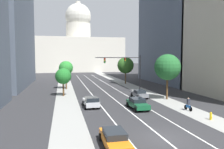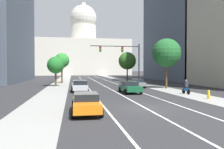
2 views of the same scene
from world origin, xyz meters
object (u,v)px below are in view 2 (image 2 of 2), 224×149
at_px(street_tree_far_right, 127,61).
at_px(car_silver, 80,86).
at_px(street_tree_near_left, 62,61).
at_px(car_orange, 86,102).
at_px(street_tree_mid_left, 56,65).
at_px(capitol_building, 83,52).
at_px(cyclist, 186,87).
at_px(traffic_signal_mast, 124,55).
at_px(fire_hydrant, 209,94).
at_px(street_tree_mid_right, 166,53).
at_px(car_green, 130,87).
at_px(car_gray, 136,83).

bearing_deg(street_tree_far_right, car_silver, -116.09).
xyz_separation_m(street_tree_far_right, street_tree_near_left, (-15.62, -6.52, -0.26)).
xyz_separation_m(car_orange, street_tree_mid_left, (-3.73, 24.51, 2.87)).
height_order(capitol_building, cyclist, capitol_building).
bearing_deg(car_orange, traffic_signal_mast, -17.98).
height_order(capitol_building, car_silver, capitol_building).
bearing_deg(fire_hydrant, street_tree_mid_right, 86.11).
bearing_deg(traffic_signal_mast, car_green, -99.86).
bearing_deg(street_tree_near_left, capitol_building, 83.42).
relative_size(street_tree_mid_left, street_tree_mid_right, 0.67).
distance_m(capitol_building, car_silver, 86.14).
bearing_deg(traffic_signal_mast, capitol_building, 92.80).
relative_size(car_gray, street_tree_mid_right, 0.55).
relative_size(car_gray, car_orange, 0.87).
xyz_separation_m(traffic_signal_mast, cyclist, (4.05, -14.89, -4.56)).
height_order(cyclist, street_tree_mid_left, street_tree_mid_left).
bearing_deg(cyclist, capitol_building, 1.60).
relative_size(fire_hydrant, street_tree_mid_right, 0.12).
bearing_deg(car_green, fire_hydrant, -138.54).
bearing_deg(car_silver, cyclist, -112.37).
height_order(car_orange, street_tree_mid_left, street_tree_mid_left).
height_order(capitol_building, street_tree_mid_left, capitol_building).
bearing_deg(cyclist, car_gray, 14.09).
relative_size(car_silver, street_tree_mid_right, 0.56).
bearing_deg(car_orange, street_tree_near_left, 5.98).
height_order(car_green, traffic_signal_mast, traffic_signal_mast).
bearing_deg(street_tree_mid_left, car_gray, -20.89).
distance_m(capitol_building, traffic_signal_mast, 75.60).
distance_m(capitol_building, street_tree_near_left, 67.08).
distance_m(capitol_building, street_tree_mid_right, 83.02).
height_order(car_silver, traffic_signal_mast, traffic_signal_mast).
height_order(car_orange, car_silver, car_silver).
xyz_separation_m(cyclist, street_tree_near_left, (-15.38, 23.85, 3.82)).
xyz_separation_m(car_green, fire_hydrant, (6.24, -6.95, -0.30)).
xyz_separation_m(car_silver, cyclist, (12.29, -4.78, 0.06)).
bearing_deg(street_tree_far_right, street_tree_mid_left, -136.64).
relative_size(capitol_building, street_tree_far_right, 6.09).
bearing_deg(capitol_building, street_tree_near_left, -96.58).
height_order(car_gray, cyclist, cyclist).
bearing_deg(street_tree_near_left, car_orange, -84.72).
distance_m(car_gray, car_green, 8.23).
bearing_deg(capitol_building, car_orange, -92.62).
xyz_separation_m(street_tree_mid_left, street_tree_mid_right, (16.89, -7.21, 1.79)).
bearing_deg(car_gray, car_orange, 152.67).
bearing_deg(street_tree_far_right, car_orange, -107.46).
xyz_separation_m(car_orange, car_green, (6.09, 11.96, 0.04)).
height_order(car_gray, fire_hydrant, car_gray).
height_order(car_silver, street_tree_mid_right, street_tree_mid_right).
height_order(street_tree_near_left, street_tree_mid_right, street_tree_mid_right).
xyz_separation_m(car_silver, street_tree_mid_left, (-3.73, 10.24, 2.80)).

